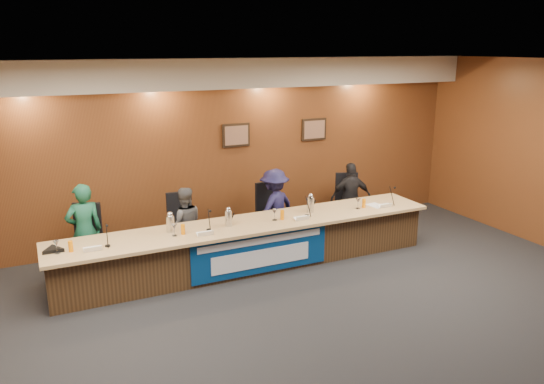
{
  "coord_description": "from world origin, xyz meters",
  "views": [
    {
      "loc": [
        -3.02,
        -4.83,
        3.39
      ],
      "look_at": [
        0.4,
        2.46,
        1.17
      ],
      "focal_mm": 35.0,
      "sensor_mm": 36.0,
      "label": 1
    }
  ],
  "objects_px": {
    "office_chair_b": "(183,230)",
    "speakerphone": "(53,250)",
    "panelist_d": "(351,198)",
    "carafe_mid": "(228,218)",
    "dais_body": "(250,246)",
    "carafe_left": "(170,224)",
    "panelist_a": "(85,231)",
    "office_chair_d": "(347,206)",
    "panelist_c": "(274,208)",
    "office_chair_c": "(272,217)",
    "banner": "(261,253)",
    "office_chair_a": "(85,245)",
    "carafe_right": "(310,205)",
    "panelist_b": "(185,224)"
  },
  "relations": [
    {
      "from": "panelist_a",
      "to": "carafe_right",
      "type": "distance_m",
      "value": 3.54
    },
    {
      "from": "banner",
      "to": "carafe_left",
      "type": "xyz_separation_m",
      "value": [
        -1.24,
        0.47,
        0.49
      ]
    },
    {
      "from": "panelist_b",
      "to": "office_chair_a",
      "type": "distance_m",
      "value": 1.54
    },
    {
      "from": "panelist_c",
      "to": "panelist_d",
      "type": "bearing_deg",
      "value": 156.33
    },
    {
      "from": "banner",
      "to": "carafe_right",
      "type": "xyz_separation_m",
      "value": [
        1.09,
        0.45,
        0.5
      ]
    },
    {
      "from": "dais_body",
      "to": "carafe_left",
      "type": "height_order",
      "value": "carafe_left"
    },
    {
      "from": "carafe_left",
      "to": "office_chair_d",
      "type": "bearing_deg",
      "value": 11.82
    },
    {
      "from": "panelist_c",
      "to": "speakerphone",
      "type": "bearing_deg",
      "value": -12.16
    },
    {
      "from": "panelist_d",
      "to": "carafe_mid",
      "type": "height_order",
      "value": "panelist_d"
    },
    {
      "from": "carafe_mid",
      "to": "panelist_c",
      "type": "bearing_deg",
      "value": 33.54
    },
    {
      "from": "banner",
      "to": "carafe_left",
      "type": "height_order",
      "value": "carafe_left"
    },
    {
      "from": "dais_body",
      "to": "carafe_left",
      "type": "distance_m",
      "value": 1.35
    },
    {
      "from": "panelist_d",
      "to": "speakerphone",
      "type": "relative_size",
      "value": 4.16
    },
    {
      "from": "panelist_a",
      "to": "office_chair_a",
      "type": "height_order",
      "value": "panelist_a"
    },
    {
      "from": "office_chair_a",
      "to": "panelist_a",
      "type": "bearing_deg",
      "value": -67.59
    },
    {
      "from": "office_chair_b",
      "to": "panelist_d",
      "type": "bearing_deg",
      "value": 1.11
    },
    {
      "from": "banner",
      "to": "speakerphone",
      "type": "distance_m",
      "value": 2.91
    },
    {
      "from": "office_chair_b",
      "to": "carafe_mid",
      "type": "distance_m",
      "value": 1.05
    },
    {
      "from": "panelist_b",
      "to": "panelist_c",
      "type": "distance_m",
      "value": 1.61
    },
    {
      "from": "office_chair_a",
      "to": "carafe_mid",
      "type": "xyz_separation_m",
      "value": [
        2.01,
        -0.85,
        0.39
      ]
    },
    {
      "from": "panelist_d",
      "to": "carafe_mid",
      "type": "bearing_deg",
      "value": 28.8
    },
    {
      "from": "office_chair_c",
      "to": "carafe_mid",
      "type": "xyz_separation_m",
      "value": [
        -1.13,
        -0.85,
        0.39
      ]
    },
    {
      "from": "panelist_c",
      "to": "office_chair_c",
      "type": "xyz_separation_m",
      "value": [
        -0.0,
        0.1,
        -0.2
      ]
    },
    {
      "from": "dais_body",
      "to": "banner",
      "type": "relative_size",
      "value": 2.73
    },
    {
      "from": "panelist_a",
      "to": "office_chair_d",
      "type": "relative_size",
      "value": 3.04
    },
    {
      "from": "office_chair_a",
      "to": "office_chair_c",
      "type": "xyz_separation_m",
      "value": [
        3.14,
        0.0,
        0.0
      ]
    },
    {
      "from": "dais_body",
      "to": "panelist_c",
      "type": "relative_size",
      "value": 4.39
    },
    {
      "from": "panelist_a",
      "to": "panelist_c",
      "type": "xyz_separation_m",
      "value": [
        3.14,
        0.0,
        -0.05
      ]
    },
    {
      "from": "carafe_right",
      "to": "panelist_d",
      "type": "bearing_deg",
      "value": 28.4
    },
    {
      "from": "banner",
      "to": "panelist_b",
      "type": "bearing_deg",
      "value": 127.3
    },
    {
      "from": "office_chair_c",
      "to": "carafe_mid",
      "type": "distance_m",
      "value": 1.46
    },
    {
      "from": "office_chair_d",
      "to": "carafe_mid",
      "type": "distance_m",
      "value": 2.86
    },
    {
      "from": "panelist_c",
      "to": "carafe_left",
      "type": "height_order",
      "value": "panelist_c"
    },
    {
      "from": "carafe_right",
      "to": "panelist_b",
      "type": "bearing_deg",
      "value": 161.02
    },
    {
      "from": "banner",
      "to": "office_chair_a",
      "type": "distance_m",
      "value": 2.68
    },
    {
      "from": "dais_body",
      "to": "carafe_right",
      "type": "xyz_separation_m",
      "value": [
        1.09,
        0.04,
        0.53
      ]
    },
    {
      "from": "dais_body",
      "to": "panelist_a",
      "type": "bearing_deg",
      "value": 163.49
    },
    {
      "from": "speakerphone",
      "to": "panelist_d",
      "type": "bearing_deg",
      "value": 8.08
    },
    {
      "from": "office_chair_c",
      "to": "office_chair_d",
      "type": "distance_m",
      "value": 1.57
    },
    {
      "from": "banner",
      "to": "carafe_right",
      "type": "distance_m",
      "value": 1.28
    },
    {
      "from": "banner",
      "to": "panelist_c",
      "type": "height_order",
      "value": "panelist_c"
    },
    {
      "from": "carafe_mid",
      "to": "office_chair_a",
      "type": "bearing_deg",
      "value": 157.14
    },
    {
      "from": "office_chair_d",
      "to": "carafe_mid",
      "type": "relative_size",
      "value": 1.97
    },
    {
      "from": "office_chair_c",
      "to": "carafe_right",
      "type": "bearing_deg",
      "value": -68.55
    },
    {
      "from": "banner",
      "to": "panelist_b",
      "type": "relative_size",
      "value": 1.79
    },
    {
      "from": "panelist_a",
      "to": "office_chair_c",
      "type": "bearing_deg",
      "value": 175.19
    },
    {
      "from": "office_chair_c",
      "to": "speakerphone",
      "type": "height_order",
      "value": "speakerphone"
    },
    {
      "from": "carafe_right",
      "to": "panelist_a",
      "type": "bearing_deg",
      "value": 169.1
    },
    {
      "from": "panelist_a",
      "to": "office_chair_d",
      "type": "distance_m",
      "value": 4.72
    },
    {
      "from": "office_chair_b",
      "to": "speakerphone",
      "type": "xyz_separation_m",
      "value": [
        -2.0,
        -0.84,
        0.3
      ]
    }
  ]
}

